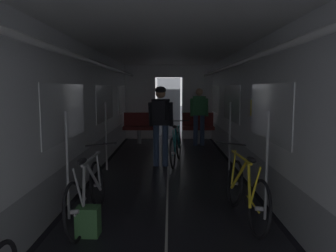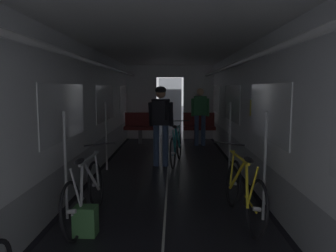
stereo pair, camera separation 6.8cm
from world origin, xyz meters
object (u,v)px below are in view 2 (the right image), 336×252
bicycle_yellow (243,191)px  backpack_on_floor (86,221)px  bicycle_teal_in_aisle (176,147)px  bench_seat_far_right (199,125)px  person_standing_near_bench (200,113)px  bench_seat_far_left (140,125)px  bicycle_silver (85,193)px  person_cyclist_aisle (161,117)px

bicycle_yellow → backpack_on_floor: bearing=-166.1°
bicycle_teal_in_aisle → backpack_on_floor: size_ratio=4.95×
bench_seat_far_right → bicycle_teal_in_aisle: bearing=-104.6°
person_standing_near_bench → bench_seat_far_left: bearing=168.2°
bicycle_silver → person_cyclist_aisle: size_ratio=0.98×
bench_seat_far_left → bicycle_yellow: bearing=-72.3°
person_cyclist_aisle → bicycle_teal_in_aisle: person_cyclist_aisle is taller
bench_seat_far_right → bicycle_yellow: (0.11, -5.99, -0.19)m
bicycle_teal_in_aisle → bicycle_yellow: bearing=-75.5°
bench_seat_far_left → bicycle_yellow: (1.91, -5.99, -0.19)m
bicycle_teal_in_aisle → person_standing_near_bench: 2.57m
bench_seat_far_left → bicycle_teal_in_aisle: bench_seat_far_left is taller
person_standing_near_bench → bench_seat_far_right: bearing=90.4°
bench_seat_far_right → person_standing_near_bench: person_standing_near_bench is taller
bicycle_silver → person_standing_near_bench: person_standing_near_bench is taller
bicycle_teal_in_aisle → bench_seat_far_left: bearing=111.2°
bench_seat_far_left → bench_seat_far_right: 1.80m
person_standing_near_bench → bicycle_silver: bearing=-108.3°
person_cyclist_aisle → backpack_on_floor: person_cyclist_aisle is taller
bench_seat_far_right → person_standing_near_bench: (0.00, -0.38, 0.41)m
bench_seat_far_right → bicycle_silver: (-1.89, -6.09, -0.19)m
bicycle_silver → person_standing_near_bench: 6.05m
person_cyclist_aisle → person_standing_near_bench: size_ratio=1.03×
person_standing_near_bench → backpack_on_floor: bearing=-106.5°
person_cyclist_aisle → bicycle_teal_in_aisle: (0.34, 0.26, -0.69)m
bicycle_teal_in_aisle → person_cyclist_aisle: bearing=-142.2°
bench_seat_far_left → backpack_on_floor: 6.47m
backpack_on_floor → bicycle_teal_in_aisle: bearing=73.7°
person_cyclist_aisle → backpack_on_floor: size_ratio=5.09×
bicycle_yellow → bicycle_silver: bearing=-177.0°
bicycle_yellow → bicycle_silver: 2.00m
bicycle_yellow → bicycle_silver: (-2.00, -0.10, 0.00)m
bicycle_yellow → person_cyclist_aisle: 3.25m
bicycle_silver → person_cyclist_aisle: bearing=74.8°
bicycle_silver → person_standing_near_bench: (1.89, 5.72, 0.59)m
bench_seat_far_left → bicycle_teal_in_aisle: size_ratio=0.58×
bench_seat_far_right → bicycle_yellow: same height
bench_seat_far_left → person_cyclist_aisle: person_cyclist_aisle is taller
bicycle_teal_in_aisle → backpack_on_floor: (-1.08, -3.69, -0.21)m
bench_seat_far_right → bicycle_silver: bearing=-107.2°
bench_seat_far_left → person_cyclist_aisle: size_ratio=0.57×
bench_seat_far_left → bench_seat_far_right: (1.80, 0.00, 0.00)m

